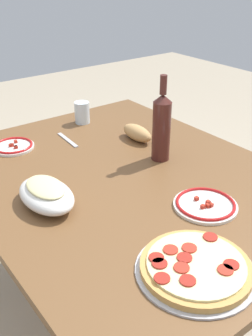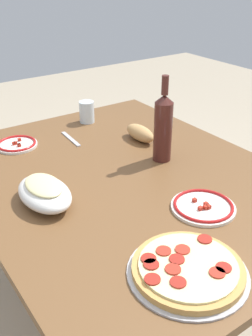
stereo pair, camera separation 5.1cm
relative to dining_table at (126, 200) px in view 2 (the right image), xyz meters
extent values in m
plane|color=tan|center=(0.00, 0.00, -0.63)|extent=(8.00, 8.00, 0.00)
cube|color=brown|center=(0.00, 0.00, 0.09)|extent=(1.36, 1.05, 0.03)
cylinder|color=#33302D|center=(-0.62, 0.47, -0.28)|extent=(0.07, 0.07, 0.71)
cylinder|color=#B7B7BC|center=(0.50, -0.16, 0.11)|extent=(0.31, 0.31, 0.01)
cylinder|color=tan|center=(0.50, -0.16, 0.12)|extent=(0.28, 0.28, 0.02)
cylinder|color=beige|center=(0.50, -0.16, 0.13)|extent=(0.25, 0.25, 0.01)
cylinder|color=#B22D1E|center=(0.56, -0.12, 0.14)|extent=(0.04, 0.04, 0.00)
cylinder|color=#B22D1E|center=(0.43, -0.18, 0.14)|extent=(0.04, 0.04, 0.00)
cylinder|color=maroon|center=(0.49, -0.26, 0.14)|extent=(0.04, 0.04, 0.00)
cylinder|color=#B22D1E|center=(0.49, -0.20, 0.14)|extent=(0.04, 0.04, 0.00)
cylinder|color=maroon|center=(0.47, -0.17, 0.14)|extent=(0.04, 0.04, 0.00)
cylinder|color=maroon|center=(0.43, -0.23, 0.14)|extent=(0.04, 0.04, 0.00)
cylinder|color=maroon|center=(0.45, -0.06, 0.14)|extent=(0.04, 0.04, 0.00)
cylinder|color=maroon|center=(0.56, -0.10, 0.14)|extent=(0.04, 0.04, 0.00)
cylinder|color=#B22D1E|center=(0.45, -0.13, 0.14)|extent=(0.04, 0.04, 0.00)
cylinder|color=maroon|center=(0.53, -0.22, 0.14)|extent=(0.04, 0.04, 0.00)
cylinder|color=maroon|center=(0.45, -0.23, 0.14)|extent=(0.04, 0.04, 0.00)
ellipsoid|color=white|center=(0.00, -0.31, 0.14)|extent=(0.24, 0.15, 0.07)
ellipsoid|color=#AD2819|center=(0.00, -0.31, 0.15)|extent=(0.20, 0.12, 0.03)
ellipsoid|color=beige|center=(0.00, -0.31, 0.17)|extent=(0.17, 0.10, 0.02)
cylinder|color=#471E19|center=(-0.03, 0.19, 0.22)|extent=(0.07, 0.07, 0.23)
cone|color=#471E19|center=(-0.03, 0.19, 0.35)|extent=(0.07, 0.07, 0.03)
cylinder|color=#471E19|center=(-0.03, 0.19, 0.40)|extent=(0.03, 0.03, 0.07)
cylinder|color=silver|center=(-0.53, 0.14, 0.16)|extent=(0.07, 0.07, 0.10)
cylinder|color=white|center=(-0.46, -0.23, 0.11)|extent=(0.17, 0.17, 0.01)
torus|color=red|center=(-0.46, -0.23, 0.12)|extent=(0.16, 0.16, 0.01)
cube|color=#AD2819|center=(-0.46, -0.25, 0.12)|extent=(0.01, 0.01, 0.01)
cube|color=#AD2819|center=(-0.49, -0.21, 0.12)|extent=(0.01, 0.01, 0.01)
cube|color=#AD2819|center=(-0.43, -0.23, 0.12)|extent=(0.01, 0.01, 0.01)
cube|color=#AD2819|center=(-0.46, -0.24, 0.12)|extent=(0.01, 0.01, 0.01)
cube|color=#AD2819|center=(-0.43, -0.23, 0.12)|extent=(0.01, 0.01, 0.01)
cylinder|color=white|center=(0.31, 0.08, 0.11)|extent=(0.20, 0.20, 0.01)
torus|color=red|center=(0.31, 0.08, 0.12)|extent=(0.19, 0.19, 0.01)
cube|color=#AD2819|center=(0.28, 0.07, 0.12)|extent=(0.01, 0.01, 0.01)
cube|color=#AD2819|center=(0.33, 0.07, 0.12)|extent=(0.01, 0.01, 0.01)
cube|color=#AD2819|center=(0.33, 0.08, 0.12)|extent=(0.01, 0.01, 0.01)
cube|color=#AD2819|center=(0.32, 0.09, 0.12)|extent=(0.01, 0.01, 0.01)
cube|color=#AD2819|center=(0.32, 0.05, 0.12)|extent=(0.01, 0.01, 0.01)
ellipsoid|color=tan|center=(-0.22, 0.23, 0.14)|extent=(0.17, 0.07, 0.06)
cube|color=#B7B7BC|center=(-0.40, -0.02, 0.11)|extent=(0.17, 0.03, 0.00)
camera|label=1|loc=(0.99, -0.75, 0.80)|focal=42.07mm
camera|label=2|loc=(1.02, -0.70, 0.80)|focal=42.07mm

